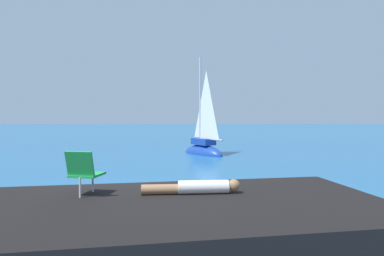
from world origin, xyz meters
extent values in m
plane|color=#236093|center=(0.00, 0.00, 0.00)|extent=(160.00, 160.00, 0.00)
cube|color=black|center=(0.68, -3.52, 0.46)|extent=(7.54, 4.19, 0.92)
cube|color=black|center=(-1.53, -1.83, 0.00)|extent=(2.08, 1.89, 1.18)
cube|color=black|center=(-1.56, -1.42, 0.00)|extent=(1.45, 1.39, 0.82)
ellipsoid|color=#193D99|center=(2.83, 11.19, 0.00)|extent=(2.68, 3.41, 1.14)
cube|color=#193D99|center=(2.83, 11.19, 0.75)|extent=(1.43, 1.65, 0.37)
cylinder|color=#B7B7BC|center=(2.67, 11.46, 3.15)|extent=(0.12, 0.12, 5.16)
cylinder|color=#B2B2B7|center=(3.20, 10.58, 0.93)|extent=(1.15, 1.82, 0.10)
pyramid|color=white|center=(2.97, 10.96, 2.94)|extent=(0.91, 1.45, 3.92)
cylinder|color=white|center=(1.33, -2.94, 1.04)|extent=(0.90, 0.25, 0.24)
cylinder|color=#9E704C|center=(0.58, -2.95, 1.01)|extent=(0.70, 0.19, 0.18)
sphere|color=#9E704C|center=(1.88, -2.93, 1.06)|extent=(0.22, 0.22, 0.22)
cube|color=green|center=(-0.72, -2.85, 1.27)|extent=(0.59, 0.62, 0.04)
cube|color=green|center=(-0.79, -3.10, 1.49)|extent=(0.50, 0.26, 0.45)
cylinder|color=silver|center=(-0.67, -2.65, 1.09)|extent=(0.04, 0.04, 0.35)
cylinder|color=silver|center=(-0.79, -3.10, 1.09)|extent=(0.04, 0.04, 0.35)
camera|label=1|loc=(0.68, -9.02, 2.32)|focal=32.28mm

